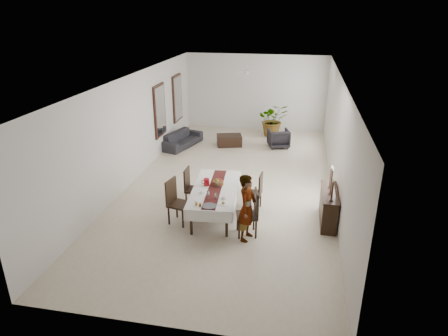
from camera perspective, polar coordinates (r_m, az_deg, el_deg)
floor at (r=12.21m, az=0.98°, el=-2.23°), size 6.00×12.00×0.00m
ceiling at (r=11.28m, az=1.09°, el=12.75°), size 6.00×12.00×0.02m
wall_back at (r=17.41m, az=4.51°, el=10.69°), size 6.00×0.02×3.20m
wall_front at (r=6.33m, az=-8.58°, el=-11.08°), size 6.00×0.02×3.20m
wall_left at (r=12.49m, az=-12.72°, el=5.61°), size 0.02×12.00×3.20m
wall_right at (r=11.54m, az=15.90°, el=3.94°), size 0.02×12.00×3.20m
dining_table_top at (r=10.21m, az=-1.30°, el=-3.08°), size 1.13×2.36×0.05m
table_leg_fl at (r=9.48m, az=-4.72°, el=-7.69°), size 0.07×0.07×0.67m
table_leg_fr at (r=9.37m, az=0.38°, el=-8.01°), size 0.07×0.07×0.67m
table_leg_bl at (r=11.39m, az=-2.63°, el=-2.28°), size 0.07×0.07×0.67m
table_leg_br at (r=11.30m, az=1.59°, el=-2.49°), size 0.07×0.07×0.67m
tablecloth_top at (r=10.19m, az=-1.30°, el=-2.93°), size 1.31×2.54×0.01m
tablecloth_drape_left at (r=10.34m, az=-4.37°, el=-3.47°), size 0.20×2.46×0.29m
tablecloth_drape_right at (r=10.20m, az=1.83°, el=-3.79°), size 0.20×2.46×0.29m
tablecloth_drape_near at (r=9.18m, az=-2.34°, el=-6.95°), size 1.12×0.09×0.29m
tablecloth_drape_far at (r=11.36m, az=-0.45°, el=-0.96°), size 1.12×0.09×0.29m
table_runner at (r=10.19m, az=-1.30°, el=-2.89°), size 0.51×2.41×0.00m
red_pitcher at (r=10.31m, az=-2.51°, el=-2.02°), size 0.15×0.15×0.19m
pitcher_handle at (r=10.33m, az=-2.95°, el=-2.00°), size 0.12×0.03×0.11m
wine_glass_near at (r=9.59m, az=-1.13°, el=-4.06°), size 0.07×0.07×0.16m
wine_glass_mid at (r=9.70m, az=-2.28°, el=-3.75°), size 0.07×0.07×0.16m
wine_glass_far at (r=10.19m, az=-1.00°, el=-2.39°), size 0.07×0.07×0.16m
teacup_right at (r=9.63m, az=-0.07°, el=-4.27°), size 0.09×0.09×0.06m
saucer_right at (r=9.64m, az=-0.07°, el=-4.39°), size 0.14×0.14×0.01m
teacup_left at (r=9.92m, az=-3.20°, el=-3.48°), size 0.09×0.09×0.06m
saucer_left at (r=9.93m, az=-3.20°, el=-3.60°), size 0.14×0.14×0.01m
plate_near_right at (r=9.39m, az=-0.10°, el=-5.17°), size 0.23×0.23×0.01m
bread_near_right at (r=9.37m, az=-0.10°, el=-5.03°), size 0.09×0.09×0.09m
plate_near_left at (r=9.59m, az=-3.58°, el=-4.58°), size 0.23×0.23×0.01m
plate_far_left at (r=10.70m, az=-2.54°, el=-1.60°), size 0.23×0.23×0.01m
serving_tray at (r=9.30m, az=-2.14°, el=-5.45°), size 0.34×0.34×0.02m
jam_jar_a at (r=9.29m, az=-3.46°, el=-5.31°), size 0.06×0.06×0.07m
jam_jar_b at (r=9.36m, az=-3.97°, el=-5.12°), size 0.06×0.06×0.07m
fruit_basket at (r=10.38m, az=-0.86°, el=-2.12°), size 0.29×0.29×0.10m
fruit_red at (r=10.37m, az=-0.69°, el=-1.73°), size 0.09×0.09×0.09m
fruit_green at (r=10.38m, az=-1.05°, el=-1.69°), size 0.08×0.08×0.08m
fruit_yellow at (r=10.31m, az=-0.90°, el=-1.87°), size 0.08×0.08×0.08m
chair_right_near_seat at (r=9.40m, az=3.28°, el=-6.79°), size 0.58×0.58×0.05m
chair_right_near_leg_fl at (r=9.38m, az=4.59°, el=-8.74°), size 0.06×0.06×0.47m
chair_right_near_leg_fr at (r=9.72m, az=4.27°, el=-7.56°), size 0.06×0.06×0.47m
chair_right_near_leg_bl at (r=9.34m, az=2.18°, el=-8.84°), size 0.06×0.06×0.47m
chair_right_near_leg_br at (r=9.68m, az=1.95°, el=-7.65°), size 0.06×0.06×0.47m
chair_right_near_back at (r=9.27m, az=4.67°, el=-4.97°), size 0.16×0.47×0.61m
chair_right_far_seat at (r=10.57m, az=4.16°, el=-3.65°), size 0.46×0.46×0.05m
chair_right_far_leg_fl at (r=10.50m, az=4.88°, el=-5.33°), size 0.05×0.05×0.43m
chair_right_far_leg_fr at (r=10.81m, az=5.24°, el=-4.50°), size 0.05×0.05×0.43m
chair_right_far_leg_bl at (r=10.56m, az=2.99°, el=-5.11°), size 0.05×0.05×0.43m
chair_right_far_leg_br at (r=10.86m, az=3.40°, el=-4.28°), size 0.05×0.05×0.43m
chair_right_far_back at (r=10.42m, az=5.26°, el=-2.31°), size 0.07×0.43×0.55m
chair_left_near_seat at (r=9.93m, az=-6.41°, el=-5.18°), size 0.58×0.58×0.05m
chair_left_near_leg_fl at (r=10.30m, az=-6.76°, el=-5.83°), size 0.06×0.06×0.48m
chair_left_near_leg_fr at (r=10.00m, az=-7.89°, el=-6.78°), size 0.06×0.06×0.48m
chair_left_near_leg_bl at (r=10.12m, az=-4.81°, el=-6.27°), size 0.06×0.06×0.48m
chair_left_near_leg_br at (r=9.82m, az=-5.91°, el=-7.26°), size 0.06×0.06×0.48m
chair_left_near_back at (r=9.89m, az=-7.59°, el=-3.24°), size 0.15×0.48×0.61m
chair_left_far_seat at (r=10.71m, az=-4.21°, el=-3.14°), size 0.46×0.46×0.05m
chair_left_far_leg_fl at (r=11.03m, az=-4.84°, el=-3.82°), size 0.05×0.05×0.45m
chair_left_far_leg_fr at (r=10.71m, az=-5.41°, el=-4.68°), size 0.05×0.05×0.45m
chair_left_far_leg_bl at (r=10.94m, az=-2.97°, el=-4.01°), size 0.05×0.05×0.45m
chair_left_far_leg_br at (r=10.62m, az=-3.47°, el=-4.88°), size 0.05×0.05×0.45m
chair_left_far_back at (r=10.64m, az=-5.33°, el=-1.52°), size 0.05×0.46×0.58m
woman at (r=9.09m, az=3.32°, el=-5.68°), size 0.51×0.66×1.61m
sideboard_body at (r=10.27m, az=14.68°, el=-5.47°), size 0.36×1.35×0.81m
sideboard_top at (r=10.09m, az=14.90°, el=-3.36°), size 0.40×1.41×0.03m
candlestick_near_base at (r=9.63m, az=15.07°, el=-4.46°), size 0.09×0.09×0.03m
candlestick_near_shaft at (r=9.53m, az=15.21°, el=-3.18°), size 0.05×0.05×0.45m
candlestick_near_candle at (r=9.42m, az=15.37°, el=-1.74°), size 0.03×0.03×0.07m
candlestick_mid_base at (r=9.96m, az=14.96°, el=-3.55°), size 0.09×0.09×0.03m
candlestick_mid_shaft at (r=9.83m, az=15.13°, el=-1.94°), size 0.05×0.05×0.59m
candlestick_mid_candle at (r=9.71m, az=15.32°, el=-0.16°), size 0.03×0.03×0.07m
candlestick_far_base at (r=10.28m, az=14.85°, el=-2.69°), size 0.09×0.09×0.03m
candlestick_far_shaft at (r=10.18m, az=15.00°, el=-1.35°), size 0.05×0.05×0.50m
candlestick_far_candle at (r=10.07m, az=15.15°, el=0.13°), size 0.03×0.03×0.07m
sofa at (r=15.48m, az=-6.04°, el=4.12°), size 1.29×2.07×0.56m
armchair at (r=15.42m, az=7.79°, el=4.23°), size 0.94×0.96×0.70m
coffee_table at (r=15.49m, az=0.76°, el=3.97°), size 1.07×0.85×0.42m
potted_plant at (r=16.72m, az=7.00°, el=6.87°), size 1.47×1.35×1.36m
mirror_frame_near at (r=14.45m, az=-9.18°, el=8.09°), size 0.06×1.05×1.85m
mirror_glass_near at (r=14.43m, az=-9.04°, el=8.09°), size 0.01×0.90×1.70m
mirror_frame_far at (r=16.38m, az=-6.70°, el=9.88°), size 0.06×1.05×1.85m
mirror_glass_far at (r=16.37m, az=-6.58°, el=9.88°), size 0.01×0.90×1.70m
fan_rod at (r=14.22m, az=3.23°, el=14.28°), size 0.04×0.04×0.20m
fan_hub at (r=14.25m, az=3.21°, el=13.48°), size 0.16×0.16×0.08m
fan_blade_n at (r=14.59m, az=3.41°, el=13.68°), size 0.10×0.55×0.01m
fan_blade_s at (r=13.91m, az=3.01°, el=13.27°), size 0.10×0.55×0.01m
fan_blade_e at (r=14.21m, az=4.65°, el=13.42°), size 0.55×0.10×0.01m
fan_blade_w at (r=14.30m, az=1.79°, el=13.53°), size 0.55×0.10×0.01m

